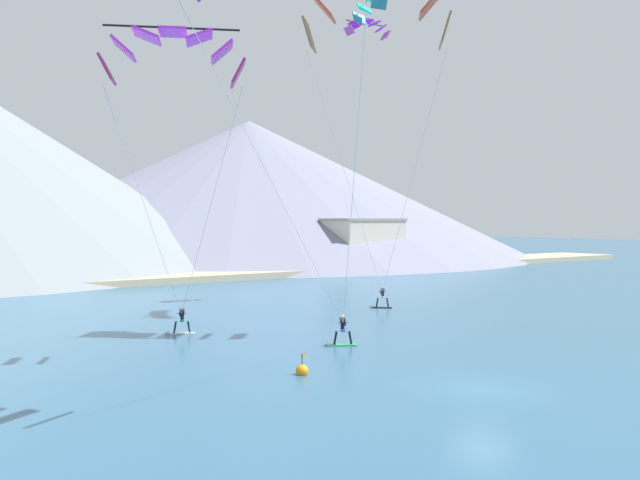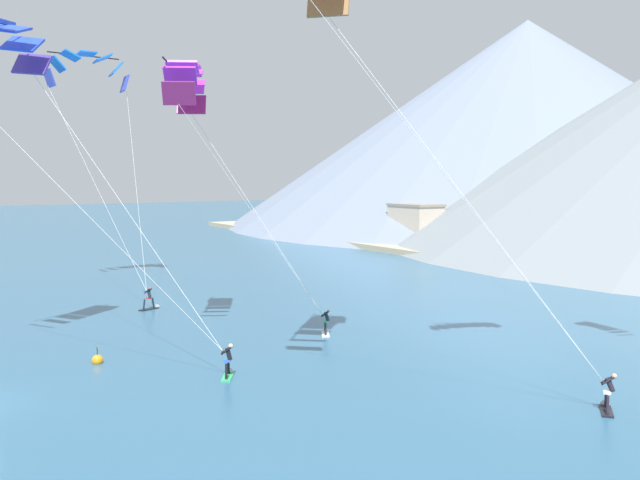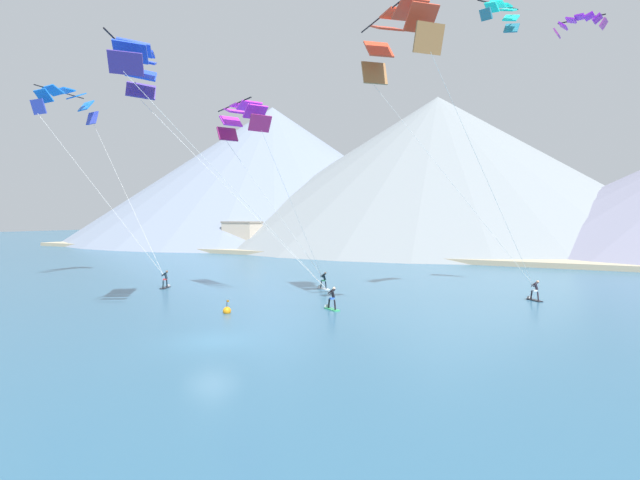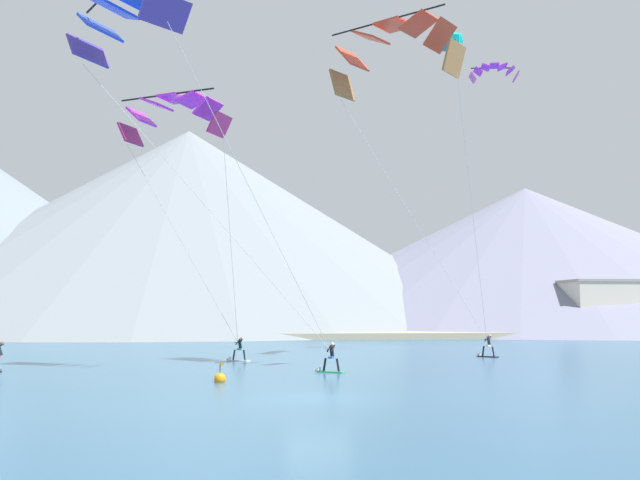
{
  "view_description": "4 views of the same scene",
  "coord_description": "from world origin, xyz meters",
  "px_view_note": "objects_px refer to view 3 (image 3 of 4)",
  "views": [
    {
      "loc": [
        -21.57,
        -18.46,
        6.67
      ],
      "look_at": [
        0.7,
        11.65,
        5.58
      ],
      "focal_mm": 40.0,
      "sensor_mm": 36.0,
      "label": 1
    },
    {
      "loc": [
        31.29,
        -2.43,
        9.38
      ],
      "look_at": [
        1.87,
        15.81,
        6.19
      ],
      "focal_mm": 40.0,
      "sensor_mm": 36.0,
      "label": 2
    },
    {
      "loc": [
        17.17,
        -20.27,
        6.58
      ],
      "look_at": [
        -3.21,
        18.3,
        4.5
      ],
      "focal_mm": 28.0,
      "sensor_mm": 36.0,
      "label": 3
    },
    {
      "loc": [
        -2.49,
        -27.82,
        3.52
      ],
      "look_at": [
        1.4,
        14.92,
        7.57
      ],
      "focal_mm": 40.0,
      "sensor_mm": 36.0,
      "label": 4
    }
  ],
  "objects_px": {
    "kitesurfer_near_lead": "(322,284)",
    "kitesurfer_far_left": "(533,294)",
    "parafoil_kite_near_lead": "(243,117)",
    "parafoil_kite_near_trail": "(137,64)",
    "parafoil_kite_distant_high_outer": "(580,22)",
    "parafoil_kite_distant_low_drift": "(502,12)",
    "kitesurfer_near_trail": "(331,303)",
    "parafoil_kite_mid_center": "(66,101)",
    "race_marker_buoy": "(227,311)",
    "kitesurfer_mid_center": "(166,283)",
    "parafoil_kite_far_left": "(398,35)"
  },
  "relations": [
    {
      "from": "kitesurfer_near_trail",
      "to": "parafoil_kite_near_lead",
      "type": "xyz_separation_m",
      "value": [
        -8.65,
        1.49,
        14.07
      ]
    },
    {
      "from": "kitesurfer_mid_center",
      "to": "race_marker_buoy",
      "type": "bearing_deg",
      "value": -29.05
    },
    {
      "from": "kitesurfer_near_lead",
      "to": "parafoil_kite_distant_low_drift",
      "type": "relative_size",
      "value": 0.38
    },
    {
      "from": "kitesurfer_mid_center",
      "to": "parafoil_kite_distant_high_outer",
      "type": "height_order",
      "value": "parafoil_kite_distant_high_outer"
    },
    {
      "from": "kitesurfer_mid_center",
      "to": "parafoil_kite_mid_center",
      "type": "height_order",
      "value": "parafoil_kite_mid_center"
    },
    {
      "from": "kitesurfer_far_left",
      "to": "parafoil_kite_far_left",
      "type": "height_order",
      "value": "parafoil_kite_far_left"
    },
    {
      "from": "kitesurfer_near_lead",
      "to": "kitesurfer_far_left",
      "type": "relative_size",
      "value": 1.02
    },
    {
      "from": "parafoil_kite_near_lead",
      "to": "parafoil_kite_near_trail",
      "type": "distance_m",
      "value": 10.05
    },
    {
      "from": "parafoil_kite_far_left",
      "to": "parafoil_kite_near_trail",
      "type": "bearing_deg",
      "value": -143.3
    },
    {
      "from": "parafoil_kite_distant_high_outer",
      "to": "parafoil_kite_mid_center",
      "type": "bearing_deg",
      "value": -163.02
    },
    {
      "from": "kitesurfer_far_left",
      "to": "parafoil_kite_near_lead",
      "type": "height_order",
      "value": "parafoil_kite_near_lead"
    },
    {
      "from": "kitesurfer_mid_center",
      "to": "parafoil_kite_near_lead",
      "type": "distance_m",
      "value": 16.96
    },
    {
      "from": "parafoil_kite_mid_center",
      "to": "parafoil_kite_distant_high_outer",
      "type": "bearing_deg",
      "value": 16.98
    },
    {
      "from": "kitesurfer_near_trail",
      "to": "parafoil_kite_near_lead",
      "type": "distance_m",
      "value": 16.58
    },
    {
      "from": "kitesurfer_far_left",
      "to": "parafoil_kite_distant_high_outer",
      "type": "relative_size",
      "value": 0.41
    },
    {
      "from": "kitesurfer_near_lead",
      "to": "parafoil_kite_far_left",
      "type": "bearing_deg",
      "value": -35.55
    },
    {
      "from": "parafoil_kite_near_trail",
      "to": "race_marker_buoy",
      "type": "xyz_separation_m",
      "value": [
        3.98,
        3.79,
        -16.05
      ]
    },
    {
      "from": "race_marker_buoy",
      "to": "parafoil_kite_far_left",
      "type": "bearing_deg",
      "value": 33.46
    },
    {
      "from": "parafoil_kite_near_trail",
      "to": "kitesurfer_far_left",
      "type": "bearing_deg",
      "value": 41.23
    },
    {
      "from": "parafoil_kite_near_lead",
      "to": "parafoil_kite_distant_high_outer",
      "type": "bearing_deg",
      "value": 30.61
    },
    {
      "from": "kitesurfer_near_trail",
      "to": "parafoil_kite_distant_low_drift",
      "type": "relative_size",
      "value": 0.38
    },
    {
      "from": "kitesurfer_far_left",
      "to": "parafoil_kite_distant_low_drift",
      "type": "distance_m",
      "value": 21.72
    },
    {
      "from": "kitesurfer_near_lead",
      "to": "kitesurfer_far_left",
      "type": "distance_m",
      "value": 17.65
    },
    {
      "from": "kitesurfer_far_left",
      "to": "parafoil_kite_distant_high_outer",
      "type": "xyz_separation_m",
      "value": [
        2.75,
        4.72,
        22.06
      ]
    },
    {
      "from": "kitesurfer_mid_center",
      "to": "parafoil_kite_mid_center",
      "type": "bearing_deg",
      "value": -176.4
    },
    {
      "from": "parafoil_kite_near_lead",
      "to": "parafoil_kite_distant_high_outer",
      "type": "xyz_separation_m",
      "value": [
        23.75,
        14.05,
        7.98
      ]
    },
    {
      "from": "parafoil_kite_mid_center",
      "to": "race_marker_buoy",
      "type": "relative_size",
      "value": 17.73
    },
    {
      "from": "parafoil_kite_distant_high_outer",
      "to": "parafoil_kite_distant_low_drift",
      "type": "xyz_separation_m",
      "value": [
        -5.2,
        -6.57,
        -0.55
      ]
    },
    {
      "from": "parafoil_kite_near_lead",
      "to": "kitesurfer_mid_center",
      "type": "bearing_deg",
      "value": 174.67
    },
    {
      "from": "parafoil_kite_mid_center",
      "to": "parafoil_kite_distant_low_drift",
      "type": "height_order",
      "value": "parafoil_kite_distant_low_drift"
    },
    {
      "from": "kitesurfer_near_lead",
      "to": "race_marker_buoy",
      "type": "bearing_deg",
      "value": -91.82
    },
    {
      "from": "kitesurfer_near_trail",
      "to": "parafoil_kite_distant_high_outer",
      "type": "distance_m",
      "value": 30.92
    },
    {
      "from": "parafoil_kite_near_lead",
      "to": "parafoil_kite_distant_high_outer",
      "type": "height_order",
      "value": "parafoil_kite_distant_high_outer"
    },
    {
      "from": "kitesurfer_near_lead",
      "to": "kitesurfer_near_trail",
      "type": "relative_size",
      "value": 1.01
    },
    {
      "from": "parafoil_kite_near_lead",
      "to": "parafoil_kite_near_trail",
      "type": "bearing_deg",
      "value": -95.23
    },
    {
      "from": "kitesurfer_near_lead",
      "to": "parafoil_kite_distant_low_drift",
      "type": "bearing_deg",
      "value": 1.4
    },
    {
      "from": "kitesurfer_near_lead",
      "to": "parafoil_kite_near_trail",
      "type": "relative_size",
      "value": 0.11
    },
    {
      "from": "kitesurfer_far_left",
      "to": "race_marker_buoy",
      "type": "height_order",
      "value": "kitesurfer_far_left"
    },
    {
      "from": "kitesurfer_mid_center",
      "to": "parafoil_kite_near_lead",
      "type": "height_order",
      "value": "parafoil_kite_near_lead"
    },
    {
      "from": "parafoil_kite_distant_high_outer",
      "to": "parafoil_kite_near_lead",
      "type": "bearing_deg",
      "value": -149.39
    },
    {
      "from": "parafoil_kite_mid_center",
      "to": "kitesurfer_near_trail",
      "type": "bearing_deg",
      "value": -2.97
    },
    {
      "from": "kitesurfer_far_left",
      "to": "parafoil_kite_distant_high_outer",
      "type": "distance_m",
      "value": 22.72
    },
    {
      "from": "race_marker_buoy",
      "to": "parafoil_kite_mid_center",
      "type": "bearing_deg",
      "value": 166.14
    },
    {
      "from": "parafoil_kite_distant_high_outer",
      "to": "race_marker_buoy",
      "type": "distance_m",
      "value": 36.51
    },
    {
      "from": "parafoil_kite_near_lead",
      "to": "parafoil_kite_near_trail",
      "type": "xyz_separation_m",
      "value": [
        -0.9,
        -9.87,
        1.66
      ]
    },
    {
      "from": "parafoil_kite_near_lead",
      "to": "race_marker_buoy",
      "type": "bearing_deg",
      "value": -63.16
    },
    {
      "from": "parafoil_kite_mid_center",
      "to": "kitesurfer_near_lead",
      "type": "bearing_deg",
      "value": 15.42
    },
    {
      "from": "parafoil_kite_near_lead",
      "to": "race_marker_buoy",
      "type": "distance_m",
      "value": 15.92
    },
    {
      "from": "parafoil_kite_far_left",
      "to": "race_marker_buoy",
      "type": "distance_m",
      "value": 22.21
    },
    {
      "from": "kitesurfer_far_left",
      "to": "parafoil_kite_mid_center",
      "type": "bearing_deg",
      "value": -167.87
    }
  ]
}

